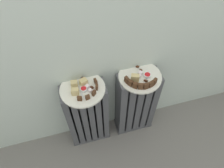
# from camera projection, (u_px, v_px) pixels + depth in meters

# --- Properties ---
(ground_plane) EXTENTS (6.00, 6.00, 0.00)m
(ground_plane) POSITION_uv_depth(u_px,v_px,m) (122.00, 162.00, 1.51)
(ground_plane) COLOR slate
(radiator_left) EXTENTS (0.29, 0.13, 0.59)m
(radiator_left) POSITION_uv_depth(u_px,v_px,m) (87.00, 116.00, 1.42)
(radiator_left) COLOR #47474C
(radiator_left) RESTS_ON ground_plane
(radiator_right) EXTENTS (0.29, 0.13, 0.59)m
(radiator_right) POSITION_uv_depth(u_px,v_px,m) (136.00, 104.00, 1.48)
(radiator_right) COLOR #47474C
(radiator_right) RESTS_ON ground_plane
(plate_left) EXTENTS (0.27, 0.27, 0.01)m
(plate_left) POSITION_uv_depth(u_px,v_px,m) (83.00, 89.00, 1.19)
(plate_left) COLOR silver
(plate_left) RESTS_ON radiator_left
(plate_right) EXTENTS (0.27, 0.27, 0.01)m
(plate_right) POSITION_uv_depth(u_px,v_px,m) (140.00, 76.00, 1.25)
(plate_right) COLOR silver
(plate_right) RESTS_ON radiator_right
(dark_cake_slice_left_0) EXTENTS (0.03, 0.02, 0.03)m
(dark_cake_slice_left_0) POSITION_uv_depth(u_px,v_px,m) (80.00, 98.00, 1.12)
(dark_cake_slice_left_0) COLOR #472B19
(dark_cake_slice_left_0) RESTS_ON plate_left
(dark_cake_slice_left_1) EXTENTS (0.03, 0.02, 0.03)m
(dark_cake_slice_left_1) POSITION_uv_depth(u_px,v_px,m) (88.00, 97.00, 1.12)
(dark_cake_slice_left_1) COLOR #472B19
(dark_cake_slice_left_1) RESTS_ON plate_left
(dark_cake_slice_left_2) EXTENTS (0.03, 0.03, 0.03)m
(dark_cake_slice_left_2) POSITION_uv_depth(u_px,v_px,m) (94.00, 93.00, 1.14)
(dark_cake_slice_left_2) COLOR #472B19
(dark_cake_slice_left_2) RESTS_ON plate_left
(dark_cake_slice_left_3) EXTENTS (0.02, 0.03, 0.03)m
(dark_cake_slice_left_3) POSITION_uv_depth(u_px,v_px,m) (97.00, 87.00, 1.17)
(dark_cake_slice_left_3) COLOR #472B19
(dark_cake_slice_left_3) RESTS_ON plate_left
(dark_cake_slice_left_4) EXTENTS (0.02, 0.03, 0.03)m
(dark_cake_slice_left_4) POSITION_uv_depth(u_px,v_px,m) (95.00, 81.00, 1.19)
(dark_cake_slice_left_4) COLOR #472B19
(dark_cake_slice_left_4) RESTS_ON plate_left
(marble_cake_slice_left_0) EXTENTS (0.05, 0.04, 0.04)m
(marble_cake_slice_left_0) POSITION_uv_depth(u_px,v_px,m) (75.00, 92.00, 1.14)
(marble_cake_slice_left_0) COLOR tan
(marble_cake_slice_left_0) RESTS_ON plate_left
(marble_cake_slice_left_1) EXTENTS (0.05, 0.05, 0.04)m
(marble_cake_slice_left_1) POSITION_uv_depth(u_px,v_px,m) (84.00, 82.00, 1.18)
(marble_cake_slice_left_1) COLOR tan
(marble_cake_slice_left_1) RESTS_ON plate_left
(marble_cake_slice_left_2) EXTENTS (0.04, 0.03, 0.04)m
(marble_cake_slice_left_2) POSITION_uv_depth(u_px,v_px,m) (74.00, 84.00, 1.18)
(marble_cake_slice_left_2) COLOR tan
(marble_cake_slice_left_2) RESTS_ON plate_left
(turkish_delight_left_0) EXTENTS (0.03, 0.03, 0.02)m
(turkish_delight_left_0) POSITION_uv_depth(u_px,v_px,m) (87.00, 87.00, 1.17)
(turkish_delight_left_0) COLOR white
(turkish_delight_left_0) RESTS_ON plate_left
(turkish_delight_left_1) EXTENTS (0.03, 0.03, 0.02)m
(turkish_delight_left_1) POSITION_uv_depth(u_px,v_px,m) (90.00, 91.00, 1.16)
(turkish_delight_left_1) COLOR white
(turkish_delight_left_1) RESTS_ON plate_left
(medjool_date_left_0) EXTENTS (0.02, 0.03, 0.02)m
(medjool_date_left_0) POSITION_uv_depth(u_px,v_px,m) (82.00, 79.00, 1.22)
(medjool_date_left_0) COLOR #3D1E0F
(medjool_date_left_0) RESTS_ON plate_left
(medjool_date_left_1) EXTENTS (0.03, 0.03, 0.01)m
(medjool_date_left_1) POSITION_uv_depth(u_px,v_px,m) (92.00, 87.00, 1.18)
(medjool_date_left_1) COLOR #3D1E0F
(medjool_date_left_1) RESTS_ON plate_left
(jam_bowl_left) EXTENTS (0.04, 0.04, 0.02)m
(jam_bowl_left) POSITION_uv_depth(u_px,v_px,m) (84.00, 89.00, 1.16)
(jam_bowl_left) COLOR white
(jam_bowl_left) RESTS_ON plate_left
(dark_cake_slice_right_0) EXTENTS (0.02, 0.03, 0.04)m
(dark_cake_slice_right_0) POSITION_uv_depth(u_px,v_px,m) (127.00, 80.00, 1.19)
(dark_cake_slice_right_0) COLOR #472B19
(dark_cake_slice_right_0) RESTS_ON plate_right
(dark_cake_slice_right_1) EXTENTS (0.03, 0.03, 0.04)m
(dark_cake_slice_right_1) POSITION_uv_depth(u_px,v_px,m) (130.00, 83.00, 1.18)
(dark_cake_slice_right_1) COLOR #472B19
(dark_cake_slice_right_1) RESTS_ON plate_right
(dark_cake_slice_right_2) EXTENTS (0.03, 0.03, 0.04)m
(dark_cake_slice_right_2) POSITION_uv_depth(u_px,v_px,m) (135.00, 85.00, 1.17)
(dark_cake_slice_right_2) COLOR #472B19
(dark_cake_slice_right_2) RESTS_ON plate_right
(dark_cake_slice_right_3) EXTENTS (0.03, 0.03, 0.04)m
(dark_cake_slice_right_3) POSITION_uv_depth(u_px,v_px,m) (141.00, 86.00, 1.16)
(dark_cake_slice_right_3) COLOR #472B19
(dark_cake_slice_right_3) RESTS_ON plate_right
(dark_cake_slice_right_4) EXTENTS (0.03, 0.02, 0.04)m
(dark_cake_slice_right_4) POSITION_uv_depth(u_px,v_px,m) (146.00, 86.00, 1.17)
(dark_cake_slice_right_4) COLOR #472B19
(dark_cake_slice_right_4) RESTS_ON plate_right
(dark_cake_slice_right_5) EXTENTS (0.03, 0.02, 0.04)m
(dark_cake_slice_right_5) POSITION_uv_depth(u_px,v_px,m) (151.00, 84.00, 1.17)
(dark_cake_slice_right_5) COLOR #472B19
(dark_cake_slice_right_5) RESTS_ON plate_right
(dark_cake_slice_right_6) EXTENTS (0.03, 0.03, 0.04)m
(dark_cake_slice_right_6) POSITION_uv_depth(u_px,v_px,m) (155.00, 82.00, 1.19)
(dark_cake_slice_right_6) COLOR #472B19
(dark_cake_slice_right_6) RESTS_ON plate_right
(marble_cake_slice_right_0) EXTENTS (0.05, 0.04, 0.05)m
(marble_cake_slice_right_0) POSITION_uv_depth(u_px,v_px,m) (135.00, 78.00, 1.20)
(marble_cake_slice_right_0) COLOR tan
(marble_cake_slice_right_0) RESTS_ON plate_right
(turkish_delight_right_0) EXTENTS (0.03, 0.03, 0.02)m
(turkish_delight_right_0) POSITION_uv_depth(u_px,v_px,m) (140.00, 73.00, 1.24)
(turkish_delight_right_0) COLOR white
(turkish_delight_right_0) RESTS_ON plate_right
(turkish_delight_right_1) EXTENTS (0.03, 0.03, 0.02)m
(turkish_delight_right_1) POSITION_uv_depth(u_px,v_px,m) (139.00, 76.00, 1.23)
(turkish_delight_right_1) COLOR white
(turkish_delight_right_1) RESTS_ON plate_right
(medjool_date_right_0) EXTENTS (0.02, 0.03, 0.02)m
(medjool_date_right_0) POSITION_uv_depth(u_px,v_px,m) (141.00, 70.00, 1.26)
(medjool_date_right_0) COLOR #3D1E0F
(medjool_date_right_0) RESTS_ON plate_right
(medjool_date_right_1) EXTENTS (0.03, 0.03, 0.02)m
(medjool_date_right_1) POSITION_uv_depth(u_px,v_px,m) (146.00, 81.00, 1.21)
(medjool_date_right_1) COLOR #3D1E0F
(medjool_date_right_1) RESTS_ON plate_right
(medjool_date_right_2) EXTENTS (0.03, 0.02, 0.01)m
(medjool_date_right_2) POSITION_uv_depth(u_px,v_px,m) (137.00, 67.00, 1.28)
(medjool_date_right_2) COLOR #3D1E0F
(medjool_date_right_2) RESTS_ON plate_right
(jam_bowl_right) EXTENTS (0.04, 0.04, 0.02)m
(jam_bowl_right) POSITION_uv_depth(u_px,v_px,m) (147.00, 75.00, 1.23)
(jam_bowl_right) COLOR white
(jam_bowl_right) RESTS_ON plate_right
(fork) EXTENTS (0.04, 0.11, 0.00)m
(fork) POSITION_uv_depth(u_px,v_px,m) (80.00, 91.00, 1.17)
(fork) COLOR silver
(fork) RESTS_ON plate_left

